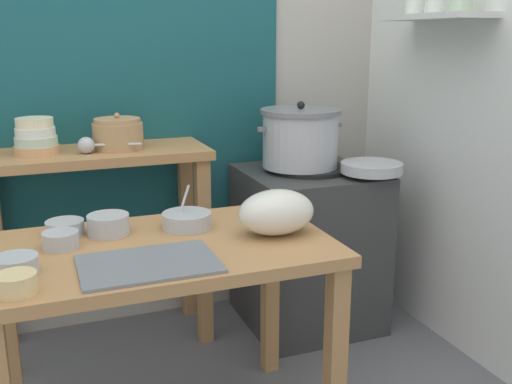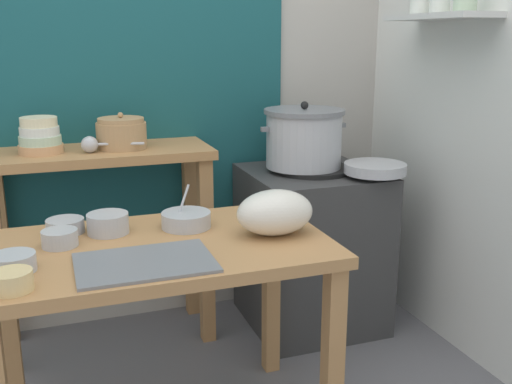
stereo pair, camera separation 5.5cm
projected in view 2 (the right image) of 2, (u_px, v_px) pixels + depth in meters
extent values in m
cube|color=#B2ADA3|center=(136.00, 52.00, 2.74)|extent=(4.40, 0.10, 2.60)
cube|color=#195156|center=(80.00, 41.00, 2.59)|extent=(1.90, 0.02, 2.10)
cube|color=silver|center=(499.00, 55.00, 2.34)|extent=(0.10, 3.20, 2.60)
cube|color=silver|center=(439.00, 16.00, 2.44)|extent=(0.20, 0.56, 0.02)
cylinder|color=#B7D1AD|center=(465.00, 0.00, 2.28)|extent=(0.09, 0.09, 0.09)
cylinder|color=silver|center=(440.00, 3.00, 2.42)|extent=(0.08, 0.08, 0.08)
cylinder|color=silver|center=(420.00, 5.00, 2.55)|extent=(0.08, 0.08, 0.08)
cube|color=#B27F4C|center=(159.00, 249.00, 1.92)|extent=(1.10, 0.66, 0.04)
cube|color=#B27F4C|center=(333.00, 363.00, 1.92)|extent=(0.06, 0.06, 0.68)
cube|color=#B27F4C|center=(10.00, 334.00, 2.10)|extent=(0.06, 0.06, 0.68)
cube|color=#B27F4C|center=(271.00, 295.00, 2.43)|extent=(0.06, 0.06, 0.68)
cube|color=#B27F4C|center=(98.00, 154.00, 2.53)|extent=(0.96, 0.40, 0.04)
cube|color=#B27F4C|center=(206.00, 252.00, 2.65)|extent=(0.06, 0.06, 0.86)
cube|color=#B27F4C|center=(4.00, 253.00, 2.64)|extent=(0.06, 0.06, 0.86)
cube|color=#B27F4C|center=(191.00, 232.00, 2.92)|extent=(0.06, 0.06, 0.86)
cube|color=#383838|center=(311.00, 248.00, 2.85)|extent=(0.60, 0.60, 0.76)
cylinder|color=black|center=(313.00, 169.00, 2.75)|extent=(0.36, 0.36, 0.02)
cylinder|color=black|center=(316.00, 259.00, 2.51)|extent=(0.04, 0.02, 0.04)
cylinder|color=#B7BABF|center=(304.00, 141.00, 2.72)|extent=(0.35, 0.35, 0.25)
cylinder|color=slate|center=(304.00, 111.00, 2.68)|extent=(0.37, 0.37, 0.02)
sphere|color=black|center=(305.00, 105.00, 2.68)|extent=(0.04, 0.04, 0.04)
cube|color=slate|center=(265.00, 129.00, 2.64)|extent=(0.04, 0.02, 0.02)
cube|color=slate|center=(341.00, 125.00, 2.77)|extent=(0.04, 0.02, 0.02)
cylinder|color=tan|center=(122.00, 135.00, 2.54)|extent=(0.21, 0.21, 0.11)
cylinder|color=tan|center=(121.00, 120.00, 2.53)|extent=(0.20, 0.20, 0.02)
sphere|color=tan|center=(120.00, 115.00, 2.52)|extent=(0.02, 0.02, 0.02)
cylinder|color=tan|center=(41.00, 149.00, 2.44)|extent=(0.18, 0.18, 0.04)
cylinder|color=#B7D1AD|center=(40.00, 140.00, 2.43)|extent=(0.17, 0.17, 0.04)
cylinder|color=silver|center=(39.00, 131.00, 2.43)|extent=(0.16, 0.16, 0.04)
cylinder|color=beige|center=(39.00, 122.00, 2.42)|extent=(0.15, 0.15, 0.04)
sphere|color=#B7BABF|center=(90.00, 144.00, 2.45)|extent=(0.07, 0.07, 0.07)
cylinder|color=#B7BABF|center=(121.00, 144.00, 2.46)|extent=(0.19, 0.05, 0.01)
cube|color=slate|center=(145.00, 263.00, 1.73)|extent=(0.40, 0.28, 0.01)
ellipsoid|color=silver|center=(275.00, 212.00, 1.98)|extent=(0.26, 0.19, 0.15)
cylinder|color=#B7BABF|center=(375.00, 168.00, 2.62)|extent=(0.28, 0.28, 0.05)
cylinder|color=#B7BABF|center=(186.00, 220.00, 2.06)|extent=(0.17, 0.17, 0.05)
cylinder|color=#BFB28C|center=(186.00, 214.00, 2.06)|extent=(0.15, 0.15, 0.01)
cylinder|color=#B7BABF|center=(182.00, 206.00, 2.07)|extent=(0.07, 0.05, 0.14)
cylinder|color=#B7BABF|center=(108.00, 223.00, 2.00)|extent=(0.14, 0.14, 0.07)
cylinder|color=brown|center=(107.00, 215.00, 1.99)|extent=(0.12, 0.12, 0.01)
cylinder|color=#E5C684|center=(12.00, 281.00, 1.55)|extent=(0.11, 0.11, 0.05)
cylinder|color=#337238|center=(11.00, 274.00, 1.54)|extent=(0.09, 0.09, 0.01)
cylinder|color=#B7BABF|center=(60.00, 238.00, 1.88)|extent=(0.11, 0.11, 0.05)
cylinder|color=beige|center=(59.00, 232.00, 1.87)|extent=(0.10, 0.10, 0.01)
cylinder|color=#B7BABF|center=(13.00, 263.00, 1.67)|extent=(0.13, 0.13, 0.05)
cylinder|color=#337238|center=(13.00, 256.00, 1.67)|extent=(0.11, 0.11, 0.01)
cylinder|color=#B7BABF|center=(65.00, 226.00, 2.01)|extent=(0.13, 0.13, 0.05)
cylinder|color=beige|center=(65.00, 221.00, 2.00)|extent=(0.11, 0.11, 0.01)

